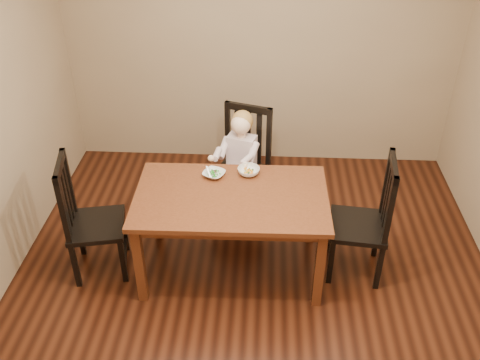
# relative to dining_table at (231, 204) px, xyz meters

# --- Properties ---
(room) EXTENTS (4.01, 4.01, 2.71)m
(room) POSITION_rel_dining_table_xyz_m (0.18, -0.15, 0.68)
(room) COLOR #431C0E
(room) RESTS_ON ground
(dining_table) EXTENTS (1.52, 0.93, 0.75)m
(dining_table) POSITION_rel_dining_table_xyz_m (0.00, 0.00, 0.00)
(dining_table) COLOR #4E2712
(dining_table) RESTS_ON room
(chair_child) EXTENTS (0.58, 0.56, 1.08)m
(chair_child) POSITION_rel_dining_table_xyz_m (0.05, 0.80, -0.15)
(chair_child) COLOR black
(chair_child) RESTS_ON room
(chair_left) EXTENTS (0.52, 0.54, 1.06)m
(chair_left) POSITION_rel_dining_table_xyz_m (-1.15, -0.06, -0.16)
(chair_left) COLOR black
(chair_left) RESTS_ON room
(chair_right) EXTENTS (0.49, 0.51, 1.08)m
(chair_right) POSITION_rel_dining_table_xyz_m (1.08, 0.04, -0.15)
(chair_right) COLOR black
(chair_right) RESTS_ON room
(toddler) EXTENTS (0.44, 0.50, 0.57)m
(toddler) POSITION_rel_dining_table_xyz_m (0.04, 0.75, -0.00)
(toddler) COLOR silver
(toddler) RESTS_ON chair_child
(bowl_peas) EXTENTS (0.23, 0.23, 0.04)m
(bowl_peas) POSITION_rel_dining_table_xyz_m (-0.16, 0.26, 0.11)
(bowl_peas) COLOR silver
(bowl_peas) RESTS_ON dining_table
(bowl_veg) EXTENTS (0.22, 0.22, 0.06)m
(bowl_veg) POSITION_rel_dining_table_xyz_m (0.12, 0.31, 0.12)
(bowl_veg) COLOR silver
(bowl_veg) RESTS_ON dining_table
(fork) EXTENTS (0.05, 0.11, 0.04)m
(fork) POSITION_rel_dining_table_xyz_m (-0.20, 0.24, 0.13)
(fork) COLOR silver
(fork) RESTS_ON bowl_peas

